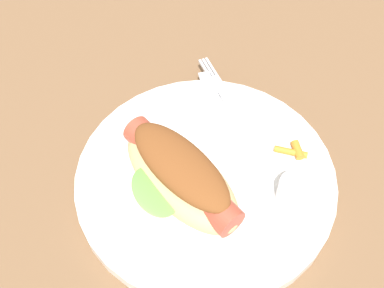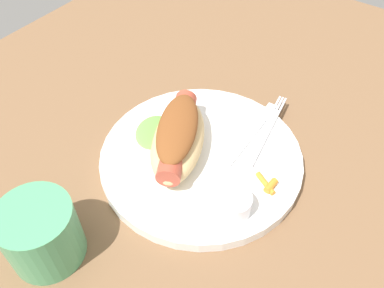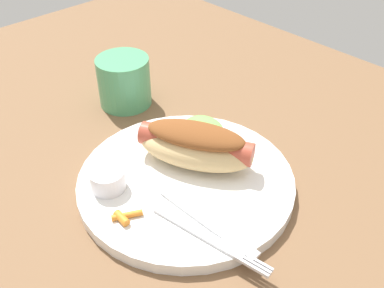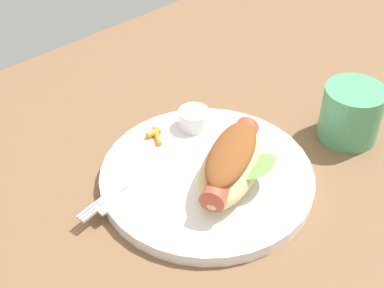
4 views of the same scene
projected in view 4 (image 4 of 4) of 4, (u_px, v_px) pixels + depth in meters
ground_plane at (243, 184)px, 70.70cm from camera, size 120.00×90.00×1.80cm
plate at (207, 177)px, 69.25cm from camera, size 27.29×27.29×1.60cm
hot_dog at (229, 161)px, 66.16cm from camera, size 16.50×12.98×5.56cm
sauce_ramekin at (194, 119)px, 75.13cm from camera, size 4.31×4.31×2.60cm
fork at (127, 183)px, 66.99cm from camera, size 14.99×3.65×0.40cm
knife at (145, 183)px, 66.91cm from camera, size 14.07×1.79×0.36cm
carrot_garnish at (155, 134)px, 73.87cm from camera, size 2.30×3.46×0.91cm
drinking_cup at (351, 113)px, 74.40cm from camera, size 8.29×8.29×7.83cm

